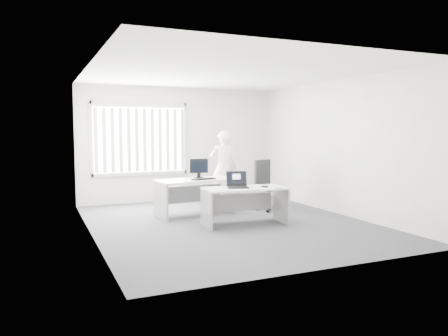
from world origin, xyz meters
name	(u,v)px	position (x,y,z in m)	size (l,w,h in m)	color
ground	(229,223)	(0.00, 0.00, 0.00)	(6.00, 6.00, 0.00)	#4D4E55
wall_back	(180,144)	(0.00, 3.00, 1.40)	(5.00, 0.02, 2.80)	silver
wall_front	(327,159)	(0.00, -3.00, 1.40)	(5.00, 0.02, 2.80)	silver
wall_left	(90,152)	(-2.50, 0.00, 1.40)	(0.02, 6.00, 2.80)	silver
wall_right	(337,147)	(2.50, 0.00, 1.40)	(0.02, 6.00, 2.80)	silver
ceiling	(229,73)	(0.00, 0.00, 2.80)	(5.00, 6.00, 0.02)	white
window	(140,139)	(-1.00, 2.96, 1.55)	(2.32, 0.06, 1.76)	#B9B9B4
blinds	(141,140)	(-1.00, 2.90, 1.52)	(2.20, 0.10, 1.50)	white
desk_near	(245,198)	(0.22, -0.25, 0.50)	(1.58, 0.84, 0.70)	silver
desk_far	(197,189)	(-0.28, 0.96, 0.54)	(1.72, 0.94, 0.75)	silver
office_chair	(268,194)	(1.36, 0.92, 0.34)	(0.79, 0.79, 1.10)	black
person	(224,168)	(0.71, 1.87, 0.87)	(0.64, 0.42, 1.75)	silver
laptop	(238,180)	(0.08, -0.23, 0.85)	(0.38, 0.34, 0.30)	black
paper_sheet	(265,187)	(0.60, -0.32, 0.70)	(0.32, 0.23, 0.00)	silver
mouse	(265,186)	(0.58, -0.35, 0.72)	(0.07, 0.11, 0.05)	silver
booklet	(278,188)	(0.76, -0.52, 0.70)	(0.16, 0.22, 0.01)	silver
keyboard	(204,179)	(-0.19, 0.84, 0.76)	(0.50, 0.17, 0.02)	black
monitor	(199,168)	(-0.16, 1.20, 0.95)	(0.40, 0.12, 0.40)	black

